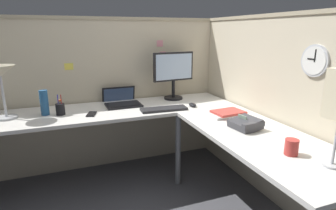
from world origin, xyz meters
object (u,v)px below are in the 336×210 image
computer_mouse (193,105)px  pen_cup (60,109)px  thermos_flask (44,103)px  monitor (173,72)px  coffee_mug (291,147)px  wall_clock (315,61)px  cell_phone (91,114)px  office_phone (246,124)px  desk_lamp_dome (0,75)px  laptop (121,101)px  keyboard (164,109)px  book_stack (227,113)px

computer_mouse → pen_cup: 1.21m
pen_cup → thermos_flask: bearing=160.5°
monitor → coffee_mug: (0.13, -1.55, -0.25)m
thermos_flask → wall_clock: bearing=-32.7°
coffee_mug → wall_clock: bearing=33.4°
pen_cup → cell_phone: size_ratio=1.25×
cell_phone → office_phone: bearing=-19.3°
computer_mouse → wall_clock: bearing=-63.9°
desk_lamp_dome → pen_cup: desk_lamp_dome is taller
laptop → computer_mouse: 0.72m
monitor → office_phone: (0.15, -1.08, -0.26)m
monitor → laptop: bearing=179.6°
thermos_flask → office_phone: size_ratio=0.98×
laptop → desk_lamp_dome: size_ratio=0.87×
computer_mouse → thermos_flask: bearing=171.0°
desk_lamp_dome → cell_phone: 0.78m
keyboard → office_phone: size_ratio=1.91×
monitor → keyboard: size_ratio=1.16×
keyboard → office_phone: bearing=-57.0°
wall_clock → laptop: bearing=129.8°
computer_mouse → book_stack: bearing=-68.7°
monitor → coffee_mug: bearing=-85.1°
cell_phone → thermos_flask: 0.41m
cell_phone → book_stack: 1.19m
thermos_flask → office_phone: (1.42, -0.93, -0.07)m
monitor → cell_phone: (-0.89, -0.29, -0.29)m
book_stack → wall_clock: size_ratio=1.35×
pen_cup → cell_phone: 0.27m
pen_cup → wall_clock: wall_clock is taller
keyboard → thermos_flask: (-1.02, 0.23, 0.10)m
monitor → office_phone: size_ratio=2.23×
pen_cup → book_stack: bearing=-22.0°
book_stack → coffee_mug: 0.81m
pen_cup → keyboard: bearing=-11.6°
computer_mouse → book_stack: 0.41m
thermos_flask → computer_mouse: bearing=-9.0°
desk_lamp_dome → book_stack: 1.90m
office_phone → coffee_mug: (-0.02, -0.47, 0.01)m
pen_cup → wall_clock: (1.66, -1.10, 0.46)m
pen_cup → computer_mouse: bearing=-7.8°
laptop → keyboard: bearing=-50.1°
office_phone → keyboard: bearing=119.8°
keyboard → book_stack: 0.58m
keyboard → coffee_mug: (0.38, -1.17, 0.04)m
pen_cup → cell_phone: (0.25, -0.09, -0.05)m
desk_lamp_dome → coffee_mug: desk_lamp_dome is taller
office_phone → coffee_mug: 0.47m
computer_mouse → keyboard: bearing=-176.5°
keyboard → wall_clock: wall_clock is taller
cell_phone → coffee_mug: 1.62m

